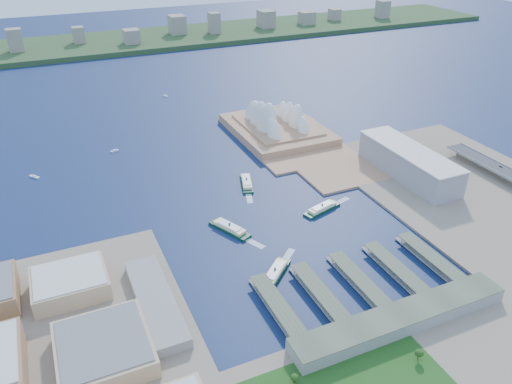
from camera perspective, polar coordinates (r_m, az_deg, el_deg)
name	(u,v)px	position (r m, az deg, el deg)	size (l,w,h in m)	color
ground	(305,245)	(524.26, 5.64, -6.06)	(3000.00, 3000.00, 0.00)	#0F1E48
peninsula	(284,137)	(768.77, 3.25, 6.30)	(135.00, 220.00, 3.00)	tan
far_shore	(122,42)	(1396.52, -15.06, 16.23)	(2200.00, 260.00, 12.00)	#2D4926
opera_house	(277,114)	(772.89, 2.47, 8.89)	(134.00, 180.00, 58.00)	white
toaster_building	(409,163)	(672.04, 17.04, 3.21)	(45.00, 155.00, 35.00)	gray
west_buildings	(54,359)	(413.85, -22.07, -17.23)	(200.00, 280.00, 27.00)	#906C48
ferry_wharves	(358,281)	(478.56, 11.57, -9.89)	(184.00, 90.00, 9.30)	#495540
terminal_building	(401,319)	(442.16, 16.22, -13.76)	(200.00, 28.00, 12.00)	gray
far_skyline	(122,30)	(1370.40, -15.08, 17.43)	(1900.00, 140.00, 55.00)	gray
ferry_a	(230,227)	(541.93, -3.04, -3.99)	(13.36, 52.47, 9.92)	#0D3723
ferry_b	(247,181)	(631.33, -1.09, 1.23)	(12.79, 50.25, 9.50)	#0D3723
ferry_c	(275,272)	(478.97, 2.19, -9.11)	(13.17, 51.74, 9.78)	#0D3723
ferry_d	(322,207)	(581.47, 7.57, -1.73)	(12.62, 49.60, 9.38)	#0D3723
boat_a	(34,176)	(711.25, -23.99, 1.63)	(3.82, 15.27, 2.95)	white
boat_b	(115,151)	(750.45, -15.87, 4.58)	(3.94, 11.27, 3.04)	white
boat_c	(291,107)	(893.65, 3.97, 9.66)	(3.87, 13.26, 2.98)	white
boat_e	(165,96)	(965.37, -10.31, 10.77)	(3.61, 11.35, 2.79)	white
car_c	(501,166)	(717.80, 26.17, 2.64)	(2.05, 5.03, 1.46)	slate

